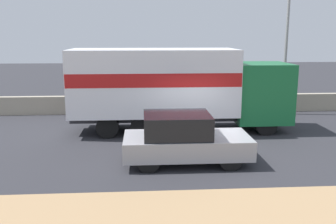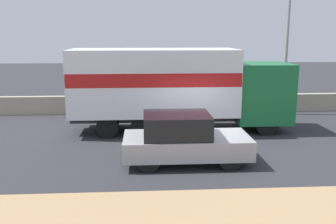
% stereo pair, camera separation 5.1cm
% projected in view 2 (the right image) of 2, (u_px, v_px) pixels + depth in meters
% --- Properties ---
extents(ground_plane, '(80.00, 80.00, 0.00)m').
position_uv_depth(ground_plane, '(195.00, 153.00, 12.52)').
color(ground_plane, '#2D2D33').
extents(stone_wall_backdrop, '(60.00, 0.35, 0.90)m').
position_uv_depth(stone_wall_backdrop, '(177.00, 104.00, 18.89)').
color(stone_wall_backdrop, '#A39984').
rests_on(stone_wall_backdrop, ground_plane).
extents(street_lamp, '(0.56, 0.28, 7.63)m').
position_uv_depth(street_lamp, '(288.00, 24.00, 17.71)').
color(street_lamp, gray).
rests_on(street_lamp, ground_plane).
extents(box_truck, '(8.76, 2.54, 3.33)m').
position_uv_depth(box_truck, '(173.00, 85.00, 15.04)').
color(box_truck, '#196B38').
rests_on(box_truck, ground_plane).
extents(car_hatchback, '(3.85, 1.80, 1.55)m').
position_uv_depth(car_hatchback, '(183.00, 139.00, 11.45)').
color(car_hatchback, '#9E9EA3').
rests_on(car_hatchback, ground_plane).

